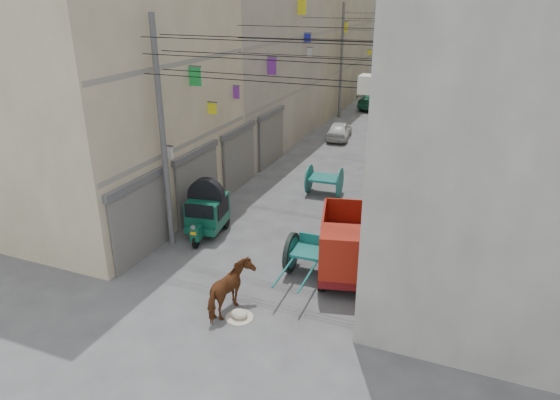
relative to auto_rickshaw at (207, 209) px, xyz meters
The scene contains 18 objects.
ground 7.83m from the auto_rickshaw, 68.88° to the right, with size 140.00×140.00×0.00m, color #414143.
building_row_left 27.92m from the auto_rickshaw, 100.94° to the left, with size 8.00×62.00×14.00m.
building_row_right 29.48m from the auto_rickshaw, 68.13° to the left, with size 8.00×62.00×14.00m.
end_cap_building 59.08m from the auto_rickshaw, 87.27° to the left, with size 22.00×10.00×13.00m, color tan.
shutters_left 3.36m from the auto_rickshaw, 109.67° to the left, with size 0.18×14.40×2.88m.
signboards 14.88m from the auto_rickshaw, 79.06° to the left, with size 8.22×40.52×5.67m.
ac_units 9.12m from the auto_rickshaw, ahead, with size 0.70×6.55×3.35m.
utility_poles 10.59m from the auto_rickshaw, 74.01° to the left, with size 7.40×22.20×8.00m.
overhead_cables 9.61m from the auto_rickshaw, 68.66° to the left, with size 7.40×22.52×1.12m.
auto_rickshaw is the anchor object (origin of this frame).
tonga_cart 4.79m from the auto_rickshaw, 16.94° to the right, with size 1.46×3.01×1.34m.
mini_truck 5.87m from the auto_rickshaw, 11.76° to the right, with size 2.49×3.98×2.07m.
second_cart 6.24m from the auto_rickshaw, 62.40° to the left, with size 1.58×1.42×1.33m.
feed_sack 5.71m from the auto_rickshaw, 51.21° to the right, with size 0.49×0.40×0.25m, color #BFB59F.
horse 5.32m from the auto_rickshaw, 52.98° to the right, with size 0.80×1.75×1.47m, color maroon.
distant_car_white 15.00m from the auto_rickshaw, 86.63° to the left, with size 1.31×3.25×1.11m, color silver.
distant_car_grey 28.53m from the auto_rickshaw, 78.68° to the left, with size 1.29×3.69×1.22m, color #575C5B.
distant_car_green 24.96m from the auto_rickshaw, 87.32° to the left, with size 1.82×4.47×1.30m, color #236649.
Camera 1 is at (6.29, -7.64, 8.51)m, focal length 32.00 mm.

